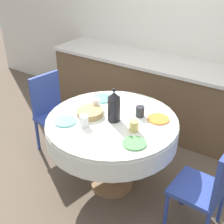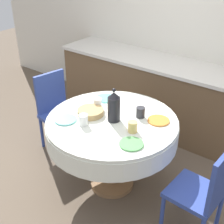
% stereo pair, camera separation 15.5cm
% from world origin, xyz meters
% --- Properties ---
extents(ground_plane, '(12.00, 12.00, 0.00)m').
position_xyz_m(ground_plane, '(0.00, 0.00, 0.00)').
color(ground_plane, brown).
extents(wall_back, '(7.00, 0.05, 2.60)m').
position_xyz_m(wall_back, '(0.00, 1.64, 1.30)').
color(wall_back, silver).
rests_on(wall_back, ground_plane).
extents(kitchen_counter, '(3.24, 0.64, 0.91)m').
position_xyz_m(kitchen_counter, '(0.00, 1.30, 0.46)').
color(kitchen_counter, brown).
rests_on(kitchen_counter, ground_plane).
extents(dining_table, '(1.23, 1.23, 0.78)m').
position_xyz_m(dining_table, '(0.00, 0.00, 0.65)').
color(dining_table, olive).
rests_on(dining_table, ground_plane).
extents(chair_left, '(0.42, 0.42, 0.91)m').
position_xyz_m(chair_left, '(0.96, -0.05, 0.50)').
color(chair_left, '#2D428E').
rests_on(chair_left, ground_plane).
extents(chair_right, '(0.47, 0.47, 0.91)m').
position_xyz_m(chair_right, '(-0.94, 0.18, 0.50)').
color(chair_right, '#2D428E').
rests_on(chair_right, ground_plane).
extents(plate_near_left, '(0.20, 0.20, 0.01)m').
position_xyz_m(plate_near_left, '(-0.33, -0.27, 0.79)').
color(plate_near_left, '#60BCB7').
rests_on(plate_near_left, dining_table).
extents(cup_near_left, '(0.08, 0.08, 0.10)m').
position_xyz_m(cup_near_left, '(-0.15, -0.22, 0.83)').
color(cup_near_left, white).
rests_on(cup_near_left, dining_table).
extents(plate_near_right, '(0.20, 0.20, 0.01)m').
position_xyz_m(plate_near_right, '(0.36, -0.22, 0.79)').
color(plate_near_right, '#5BA85B').
rests_on(plate_near_right, dining_table).
extents(cup_near_right, '(0.08, 0.08, 0.10)m').
position_xyz_m(cup_near_right, '(0.26, -0.05, 0.83)').
color(cup_near_right, '#DBB766').
rests_on(cup_near_right, dining_table).
extents(plate_far_left, '(0.20, 0.20, 0.01)m').
position_xyz_m(plate_far_left, '(-0.31, 0.29, 0.79)').
color(plate_far_left, '#60BCB7').
rests_on(plate_far_left, dining_table).
extents(cup_far_left, '(0.08, 0.08, 0.10)m').
position_xyz_m(cup_far_left, '(-0.25, 0.10, 0.83)').
color(cup_far_left, white).
rests_on(cup_far_left, dining_table).
extents(plate_far_right, '(0.20, 0.20, 0.01)m').
position_xyz_m(plate_far_right, '(0.35, 0.23, 0.79)').
color(plate_far_right, orange).
rests_on(plate_far_right, dining_table).
extents(cup_far_right, '(0.08, 0.08, 0.10)m').
position_xyz_m(cup_far_right, '(0.18, 0.20, 0.83)').
color(cup_far_right, '#28282D').
rests_on(cup_far_right, dining_table).
extents(coffee_carafe, '(0.11, 0.11, 0.32)m').
position_xyz_m(coffee_carafe, '(0.02, 0.00, 0.92)').
color(coffee_carafe, black).
rests_on(coffee_carafe, dining_table).
extents(bread_basket, '(0.25, 0.25, 0.05)m').
position_xyz_m(bread_basket, '(-0.22, -0.05, 0.81)').
color(bread_basket, tan).
rests_on(bread_basket, dining_table).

